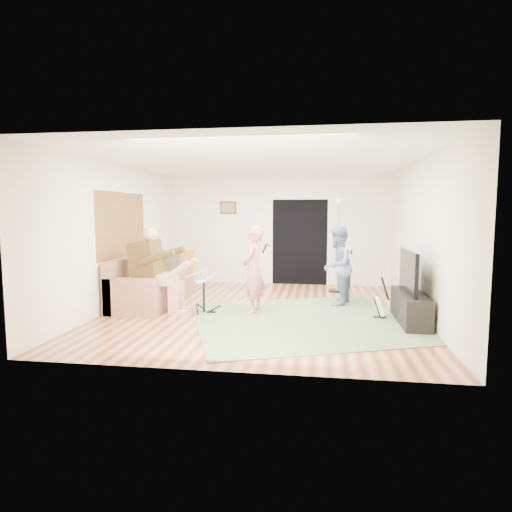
{
  "coord_description": "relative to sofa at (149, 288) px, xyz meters",
  "views": [
    {
      "loc": [
        1.0,
        -7.59,
        1.81
      ],
      "look_at": [
        -0.15,
        0.3,
        0.98
      ],
      "focal_mm": 30.0,
      "sensor_mm": 36.0,
      "label": 1
    }
  ],
  "objects": [
    {
      "name": "dining_chair",
      "position": [
        0.22,
        1.74,
        0.0
      ],
      "size": [
        0.43,
        0.45,
        0.88
      ],
      "rotation": [
        0.0,
        0.0,
        0.16
      ],
      "color": "#D5B28A",
      "rests_on": "floor"
    },
    {
      "name": "window_blinds",
      "position": [
        -0.44,
        -0.14,
        1.24
      ],
      "size": [
        0.0,
        2.05,
        2.05
      ],
      "primitive_type": "plane",
      "rotation": [
        1.57,
        0.0,
        1.57
      ],
      "color": "brown",
      "rests_on": "walls"
    },
    {
      "name": "singer",
      "position": [
        2.17,
        -0.49,
        0.47
      ],
      "size": [
        0.46,
        0.62,
        1.56
      ],
      "primitive_type": "imported",
      "rotation": [
        0.0,
        0.0,
        -1.74
      ],
      "color": "#D55C71",
      "rests_on": "floor"
    },
    {
      "name": "picture_frame",
      "position": [
        1.05,
        2.65,
        1.59
      ],
      "size": [
        0.42,
        0.03,
        0.32
      ],
      "primitive_type": "cube",
      "color": "#3F2314",
      "rests_on": "walls"
    },
    {
      "name": "ceiling",
      "position": [
        2.3,
        -0.34,
        2.39
      ],
      "size": [
        6.0,
        6.0,
        0.0
      ],
      "primitive_type": "plane",
      "rotation": [
        3.14,
        0.0,
        0.0
      ],
      "color": "white",
      "rests_on": "walls"
    },
    {
      "name": "floor",
      "position": [
        2.3,
        -0.34,
        -0.31
      ],
      "size": [
        6.0,
        6.0,
        0.0
      ],
      "primitive_type": "plane",
      "color": "brown",
      "rests_on": "ground"
    },
    {
      "name": "microphone",
      "position": [
        2.37,
        -0.49,
        0.85
      ],
      "size": [
        0.06,
        0.06,
        0.24
      ],
      "primitive_type": null,
      "color": "black",
      "rests_on": "singer"
    },
    {
      "name": "drummer",
      "position": [
        0.46,
        -0.65,
        0.29
      ],
      "size": [
        1.0,
        0.56,
        1.54
      ],
      "color": "#4D3415",
      "rests_on": "sofa"
    },
    {
      "name": "walls",
      "position": [
        2.3,
        -0.34,
        1.04
      ],
      "size": [
        5.5,
        6.0,
        2.7
      ],
      "primitive_type": null,
      "color": "silver",
      "rests_on": "floor"
    },
    {
      "name": "guitarist",
      "position": [
        3.68,
        0.36,
        0.46
      ],
      "size": [
        0.76,
        0.88,
        1.53
      ],
      "primitive_type": "imported",
      "rotation": [
        0.0,
        0.0,
        -1.85
      ],
      "color": "slate",
      "rests_on": "floor"
    },
    {
      "name": "tv_cabinet",
      "position": [
        4.8,
        -0.84,
        -0.06
      ],
      "size": [
        0.4,
        1.4,
        0.5
      ],
      "primitive_type": "cube",
      "color": "black",
      "rests_on": "floor"
    },
    {
      "name": "drum_kit",
      "position": [
        1.3,
        -0.65,
        -0.02
      ],
      "size": [
        0.36,
        0.65,
        0.67
      ],
      "color": "black",
      "rests_on": "floor"
    },
    {
      "name": "torchiere_lamp",
      "position": [
        3.74,
        1.79,
        1.13
      ],
      "size": [
        0.37,
        0.37,
        2.09
      ],
      "color": "black",
      "rests_on": "floor"
    },
    {
      "name": "television",
      "position": [
        4.75,
        -0.84,
        0.54
      ],
      "size": [
        0.06,
        1.18,
        0.68
      ],
      "primitive_type": "cube",
      "color": "black",
      "rests_on": "tv_cabinet"
    },
    {
      "name": "sofa",
      "position": [
        0.0,
        0.0,
        0.0
      ],
      "size": [
        0.95,
        2.31,
        0.93
      ],
      "color": "#916148",
      "rests_on": "floor"
    },
    {
      "name": "area_rug",
      "position": [
        3.11,
        -0.93,
        -0.3
      ],
      "size": [
        4.52,
        4.39,
        0.02
      ],
      "primitive_type": "cube",
      "rotation": [
        0.0,
        0.0,
        0.35
      ],
      "color": "#51683F",
      "rests_on": "floor"
    },
    {
      "name": "doorway",
      "position": [
        2.85,
        2.65,
        0.74
      ],
      "size": [
        2.1,
        0.0,
        2.1
      ],
      "primitive_type": "plane",
      "rotation": [
        1.57,
        0.0,
        0.0
      ],
      "color": "black",
      "rests_on": "walls"
    },
    {
      "name": "guitar_spare",
      "position": [
        4.36,
        -0.57,
        -0.11
      ],
      "size": [
        0.26,
        0.23,
        0.71
      ],
      "color": "black",
      "rests_on": "floor"
    },
    {
      "name": "guitar_held",
      "position": [
        3.88,
        0.36,
        0.73
      ],
      "size": [
        0.15,
        0.61,
        0.26
      ],
      "primitive_type": null,
      "rotation": [
        0.0,
        0.0,
        -0.05
      ],
      "color": "white",
      "rests_on": "guitarist"
    }
  ]
}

